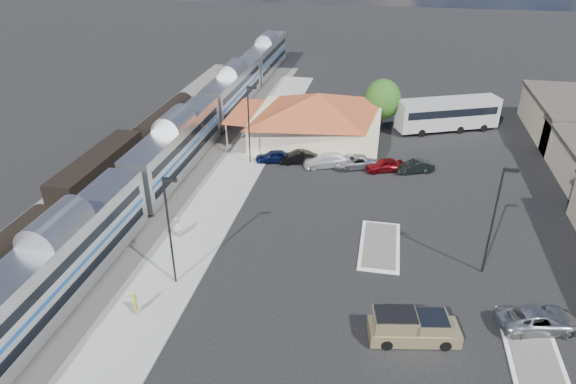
% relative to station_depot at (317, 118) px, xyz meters
% --- Properties ---
extents(ground, '(280.00, 280.00, 0.00)m').
position_rel_station_depot_xyz_m(ground, '(4.56, -24.00, -3.13)').
color(ground, black).
rests_on(ground, ground).
extents(railbed, '(16.00, 100.00, 0.12)m').
position_rel_station_depot_xyz_m(railbed, '(-16.44, -16.00, -3.07)').
color(railbed, '#4C4944').
rests_on(railbed, ground).
extents(platform, '(5.50, 92.00, 0.18)m').
position_rel_station_depot_xyz_m(platform, '(-7.44, -18.00, -3.04)').
color(platform, gray).
rests_on(platform, ground).
extents(passenger_train, '(3.00, 104.00, 5.55)m').
position_rel_station_depot_xyz_m(passenger_train, '(-13.44, -11.69, -0.26)').
color(passenger_train, silver).
rests_on(passenger_train, ground).
extents(freight_cars, '(2.80, 46.00, 4.00)m').
position_rel_station_depot_xyz_m(freight_cars, '(-19.44, -17.35, -1.21)').
color(freight_cars, black).
rests_on(freight_cars, ground).
extents(station_depot, '(18.35, 12.24, 6.20)m').
position_rel_station_depot_xyz_m(station_depot, '(0.00, 0.00, 0.00)').
color(station_depot, '#BDAD8A').
rests_on(station_depot, ground).
extents(traffic_island_south, '(3.30, 7.50, 0.21)m').
position_rel_station_depot_xyz_m(traffic_island_south, '(8.56, -22.00, -3.03)').
color(traffic_island_south, silver).
rests_on(traffic_island_south, ground).
extents(traffic_island_north, '(3.30, 7.50, 0.21)m').
position_rel_station_depot_xyz_m(traffic_island_north, '(18.56, -32.00, -3.03)').
color(traffic_island_north, silver).
rests_on(traffic_island_north, ground).
extents(lamp_plat_s, '(1.08, 0.25, 9.00)m').
position_rel_station_depot_xyz_m(lamp_plat_s, '(-6.34, -30.00, 2.21)').
color(lamp_plat_s, black).
rests_on(lamp_plat_s, ground).
extents(lamp_plat_n, '(1.08, 0.25, 9.00)m').
position_rel_station_depot_xyz_m(lamp_plat_n, '(-6.34, -8.00, 2.21)').
color(lamp_plat_n, black).
rests_on(lamp_plat_n, ground).
extents(lamp_lot, '(1.08, 0.25, 9.00)m').
position_rel_station_depot_xyz_m(lamp_lot, '(16.66, -24.00, 2.21)').
color(lamp_lot, black).
rests_on(lamp_lot, ground).
extents(tree_depot, '(4.71, 4.71, 6.63)m').
position_rel_station_depot_xyz_m(tree_depot, '(7.56, 6.00, 0.89)').
color(tree_depot, '#382314').
rests_on(tree_depot, ground).
extents(pickup_truck, '(6.11, 3.11, 2.02)m').
position_rel_station_depot_xyz_m(pickup_truck, '(11.08, -32.51, -2.18)').
color(pickup_truck, tan).
rests_on(pickup_truck, ground).
extents(suv, '(5.94, 3.80, 1.52)m').
position_rel_station_depot_xyz_m(suv, '(19.31, -29.88, -2.37)').
color(suv, '#9DA0A5').
rests_on(suv, ground).
extents(coach_bus, '(13.36, 7.84, 4.26)m').
position_rel_station_depot_xyz_m(coach_bus, '(15.96, 6.89, -0.68)').
color(coach_bus, silver).
rests_on(coach_bus, ground).
extents(person_a, '(0.65, 0.79, 1.86)m').
position_rel_station_depot_xyz_m(person_a, '(-7.76, -33.87, -2.02)').
color(person_a, gold).
rests_on(person_a, platform).
extents(person_b, '(0.94, 1.08, 1.90)m').
position_rel_station_depot_xyz_m(person_b, '(-8.63, -24.19, -2.00)').
color(person_b, white).
rests_on(person_b, platform).
extents(parked_car_a, '(4.40, 2.82, 1.39)m').
position_rel_station_depot_xyz_m(parked_car_a, '(-3.94, -7.01, -2.43)').
color(parked_car_a, '#0C143C').
rests_on(parked_car_a, ground).
extents(parked_car_b, '(4.63, 2.62, 1.44)m').
position_rel_station_depot_xyz_m(parked_car_b, '(-1.13, -6.71, -2.41)').
color(parked_car_b, black).
rests_on(parked_car_b, ground).
extents(parked_car_c, '(5.61, 3.83, 1.51)m').
position_rel_station_depot_xyz_m(parked_car_c, '(2.07, -7.01, -2.38)').
color(parked_car_c, white).
rests_on(parked_car_c, ground).
extents(parked_car_d, '(5.58, 3.90, 1.41)m').
position_rel_station_depot_xyz_m(parked_car_d, '(5.27, -6.71, -2.42)').
color(parked_car_d, gray).
rests_on(parked_car_d, ground).
extents(parked_car_e, '(4.57, 3.06, 1.45)m').
position_rel_station_depot_xyz_m(parked_car_e, '(8.47, -7.01, -2.41)').
color(parked_car_e, maroon).
rests_on(parked_car_e, ground).
extents(parked_car_f, '(4.39, 2.79, 1.37)m').
position_rel_station_depot_xyz_m(parked_car_f, '(11.67, -6.71, -2.45)').
color(parked_car_f, black).
rests_on(parked_car_f, ground).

